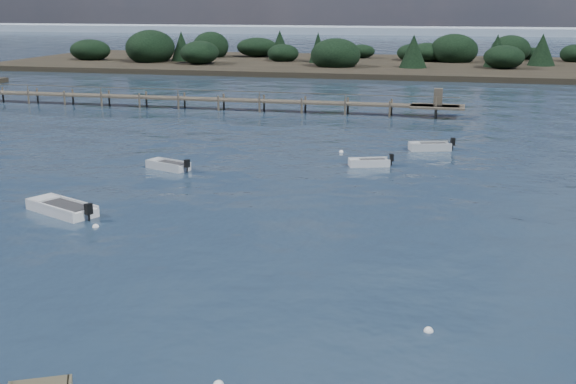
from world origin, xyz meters
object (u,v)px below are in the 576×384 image
(tender_far_grey, at_px, (168,167))
(dinghy_mid_grey, at_px, (62,210))
(tender_far_grey_b, at_px, (430,148))
(jetty, at_px, (181,98))
(tender_far_white, at_px, (369,164))

(tender_far_grey, bearing_deg, dinghy_mid_grey, -97.38)
(tender_far_grey, relative_size, tender_far_grey_b, 0.97)
(tender_far_grey_b, bearing_deg, dinghy_mid_grey, -130.00)
(tender_far_grey_b, bearing_deg, tender_far_grey, -147.59)
(tender_far_grey, relative_size, jetty, 0.05)
(jetty, bearing_deg, tender_far_grey, -70.05)
(tender_far_grey_b, relative_size, tender_far_white, 1.13)
(tender_far_grey, bearing_deg, tender_far_white, 17.40)
(tender_far_white, height_order, jetty, jetty)
(tender_far_grey, height_order, dinghy_mid_grey, dinghy_mid_grey)
(tender_far_grey, height_order, tender_far_grey_b, tender_far_grey_b)
(tender_far_grey_b, xyz_separation_m, jetty, (-25.85, 16.11, 0.82))
(jetty, bearing_deg, tender_far_white, -45.36)
(tender_far_grey_b, distance_m, dinghy_mid_grey, 27.45)
(tender_far_grey, xyz_separation_m, dinghy_mid_grey, (-1.39, -10.71, 0.01))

